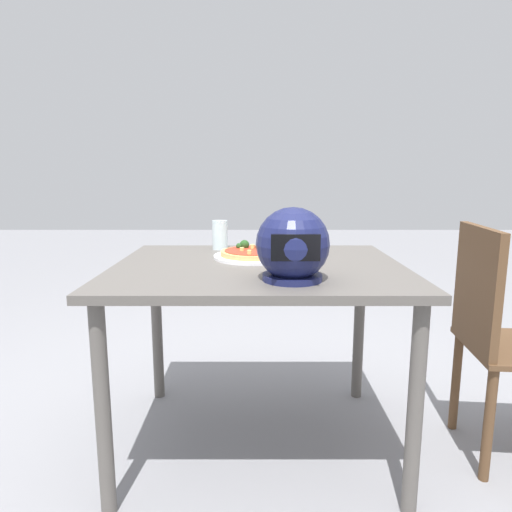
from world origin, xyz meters
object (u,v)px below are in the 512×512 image
object	(u,v)px
dining_table	(258,286)
motorcycle_helmet	(293,246)
chair_side	(499,331)
pizza	(254,252)
drinking_glass	(220,235)

from	to	relation	value
dining_table	motorcycle_helmet	size ratio (longest dim) A/B	4.61
motorcycle_helmet	chair_side	bearing A→B (deg)	-166.53
dining_table	pizza	size ratio (longest dim) A/B	4.05
chair_side	motorcycle_helmet	bearing A→B (deg)	13.47
dining_table	pizza	xyz separation A→B (m)	(0.02, -0.13, 0.11)
pizza	motorcycle_helmet	bearing A→B (deg)	107.89
pizza	motorcycle_helmet	size ratio (longest dim) A/B	1.14
motorcycle_helmet	drinking_glass	xyz separation A→B (m)	(0.28, -0.60, -0.05)
motorcycle_helmet	chair_side	distance (m)	0.90
motorcycle_helmet	drinking_glass	distance (m)	0.67
dining_table	motorcycle_helmet	world-z (taller)	motorcycle_helmet
motorcycle_helmet	dining_table	bearing A→B (deg)	-67.43
motorcycle_helmet	chair_side	size ratio (longest dim) A/B	0.26
dining_table	pizza	world-z (taller)	pizza
drinking_glass	chair_side	world-z (taller)	chair_side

